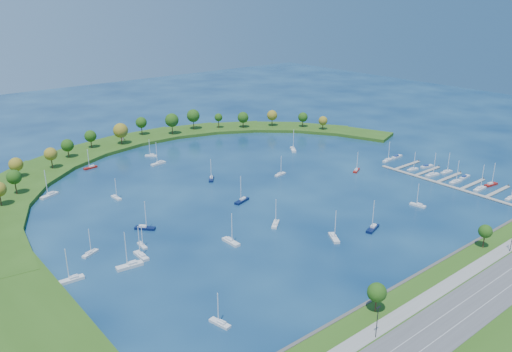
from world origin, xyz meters
TOP-DOWN VIEW (x-y plane):
  - ground at (0.00, 0.00)m, footprint 700.00×700.00m
  - south_shoreline at (0.03, -122.88)m, footprint 420.00×43.10m
  - breakwater at (-46.33, 48.72)m, footprint 286.74×247.64m
  - breakwater_trees at (-13.76, 89.08)m, footprint 236.15×97.87m
  - harbor_tower at (-15.30, 118.54)m, footprint 2.60×2.60m
  - dock_system at (85.30, -61.00)m, footprint 24.28×82.00m
  - moored_boat_0 at (-20.84, -39.42)m, footprint 7.57×6.80m
  - moored_boat_1 at (22.96, 6.21)m, footprint 7.57×3.26m
  - moored_boat_2 at (-84.09, 54.45)m, footprint 9.71×6.16m
  - moored_boat_3 at (-45.25, -40.42)m, footprint 2.80×8.91m
  - moored_boat_4 at (59.94, -15.82)m, footprint 7.65×5.19m
  - moored_boat_5 at (-104.32, -28.29)m, footprint 8.69×2.91m
  - moored_boat_6 at (-60.20, 31.53)m, footprint 2.47×7.27m
  - moored_boat_7 at (-51.97, 82.35)m, footprint 7.93×3.03m
  - moored_boat_8 at (-9.99, 23.93)m, footprint 6.71×7.68m
  - moored_boat_9 at (-14.82, 80.63)m, footprint 6.63×6.51m
  - moored_boat_10 at (-91.97, -14.21)m, footprint 7.30×4.82m
  - moored_boat_11 at (-73.69, -20.82)m, footprint 2.17×6.40m
  - moored_boat_12 at (43.80, -66.01)m, footprint 3.42×7.70m
  - moored_boat_13 at (-11.16, -63.93)m, footprint 6.61×8.71m
  - moored_boat_14 at (60.06, 35.36)m, footprint 7.48×9.13m
  - moored_boat_15 at (-16.04, -10.09)m, footprint 9.32×5.06m
  - moored_boat_16 at (-18.92, 64.37)m, footprint 9.36×3.81m
  - moored_boat_17 at (-79.22, -80.48)m, footprint 3.58×7.54m
  - moored_boat_18 at (-77.97, -28.27)m, footprint 2.39×8.48m
  - moored_boat_19 at (-65.58, -7.55)m, footprint 7.54×8.03m
  - moored_boat_20 at (-84.62, -32.37)m, footprint 9.95×3.84m
  - moored_boat_21 at (7.69, -68.43)m, footprint 9.50×5.19m
  - docked_boat_0 at (85.54, -89.17)m, footprint 7.23×2.11m
  - docked_boat_2 at (85.50, -73.72)m, footprint 9.00×2.68m
  - docked_boat_3 at (96.02, -74.15)m, footprint 8.44×3.49m
  - docked_boat_4 at (85.52, -60.43)m, footprint 8.31×2.75m
  - docked_boat_5 at (95.98, -59.71)m, footprint 8.33×2.83m
  - docked_boat_6 at (85.51, -46.84)m, footprint 9.09×3.88m
  - docked_boat_7 at (96.03, -49.06)m, footprint 8.00×2.78m
  - docked_boat_8 at (85.54, -34.62)m, footprint 7.36×3.18m
  - docked_boat_9 at (95.98, -36.75)m, footprint 8.52×3.59m
  - docked_boat_10 at (87.92, -15.76)m, footprint 8.26×3.22m
  - docked_boat_11 at (97.87, -15.07)m, footprint 8.78×3.05m

SIDE VIEW (x-z plane):
  - ground at x=0.00m, z-range 0.00..0.00m
  - dock_system at x=85.30m, z-range -0.45..1.15m
  - docked_boat_5 at x=95.98m, z-range -0.22..1.45m
  - docked_boat_9 at x=95.98m, z-range -0.22..1.46m
  - docked_boat_11 at x=97.87m, z-range -0.23..1.53m
  - moored_boat_11 at x=-73.69m, z-range -3.79..5.47m
  - moored_boat_10 at x=-91.97m, z-range -4.37..6.10m
  - docked_boat_8 at x=85.54m, z-range -4.37..6.10m
  - moored_boat_6 at x=-60.20m, z-range -4.39..6.12m
  - docked_boat_0 at x=85.54m, z-range -4.43..6.16m
  - moored_boat_9 at x=-14.82m, z-range -4.47..6.21m
  - moored_boat_17 at x=-79.22m, z-range -4.47..6.22m
  - moored_boat_1 at x=22.96m, z-range -4.52..6.26m
  - moored_boat_12 at x=43.80m, z-range -4.59..6.35m
  - moored_boat_4 at x=59.94m, z-range -4.63..6.38m
  - moored_boat_7 at x=-51.97m, z-range -4.80..6.57m
  - docked_boat_7 at x=96.03m, z-range -4.88..6.67m
  - moored_boat_0 at x=-20.84m, z-range -4.96..6.76m
  - moored_boat_8 at x=-9.99m, z-range -4.98..6.78m
  - docked_boat_10 at x=87.92m, z-range -5.01..6.81m
  - docked_boat_4 at x=85.52m, z-range -5.11..6.93m
  - docked_boat_3 at x=96.02m, z-range -5.11..6.93m
  - moored_boat_18 at x=-77.97m, z-range -5.31..7.15m
  - moored_boat_5 at x=-104.32m, z-range -5.37..7.22m
  - moored_boat_19 at x=-65.58m, z-range -5.40..7.25m
  - moored_boat_13 at x=-11.16m, z-range -5.48..7.34m
  - docked_boat_6 at x=85.51m, z-range -5.54..7.41m
  - moored_boat_3 at x=-45.25m, z-range -5.55..7.42m
  - docked_boat_2 at x=85.50m, z-range -5.64..7.52m
  - moored_boat_15 at x=-16.04m, z-range -5.65..7.54m
  - moored_boat_16 at x=-18.92m, z-range -5.73..7.63m
  - moored_boat_21 at x=7.69m, z-range -5.78..7.68m
  - moored_boat_14 at x=60.06m, z-range -5.89..7.81m
  - moored_boat_2 at x=-84.09m, z-range -5.97..7.90m
  - moored_boat_20 at x=-84.62m, z-range -6.15..8.10m
  - breakwater at x=-46.33m, z-range -0.01..1.99m
  - south_shoreline at x=0.03m, z-range -4.80..6.80m
  - harbor_tower at x=-15.30m, z-range 2.05..5.95m
  - breakwater_trees at x=-13.76m, z-range 3.19..17.94m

